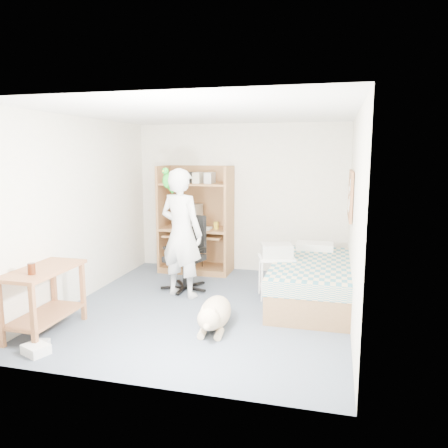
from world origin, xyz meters
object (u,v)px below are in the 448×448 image
object	(u,v)px
side_desk	(44,291)
office_chair	(187,264)
bed	(311,281)
person	(181,233)
printer_cart	(276,270)
computer_hutch	(197,224)
dog	(215,313)

from	to	relation	value
side_desk	office_chair	world-z (taller)	office_chair
office_chair	bed	bearing A→B (deg)	13.49
person	printer_cart	size ratio (longest dim) A/B	3.08
computer_hutch	bed	world-z (taller)	computer_hutch
computer_hutch	office_chair	xyz separation A→B (m)	(0.17, -1.02, -0.43)
bed	side_desk	bearing A→B (deg)	-147.50
side_desk	office_chair	size ratio (longest dim) A/B	0.92
office_chair	dog	world-z (taller)	office_chair
side_desk	person	bearing A→B (deg)	56.81
bed	office_chair	distance (m)	1.83
computer_hutch	printer_cart	world-z (taller)	computer_hutch
side_desk	dog	size ratio (longest dim) A/B	0.90
office_chair	dog	xyz separation A→B (m)	(0.80, -1.33, -0.21)
dog	computer_hutch	bearing A→B (deg)	106.84
bed	person	distance (m)	1.91
dog	side_desk	bearing A→B (deg)	-167.71
dog	person	bearing A→B (deg)	121.20
office_chair	person	size ratio (longest dim) A/B	0.60
side_desk	computer_hutch	bearing A→B (deg)	73.86
person	office_chair	bearing A→B (deg)	-67.18
computer_hutch	printer_cart	bearing A→B (deg)	-35.33
person	dog	xyz separation A→B (m)	(0.77, -1.02, -0.72)
computer_hutch	person	distance (m)	1.34
person	dog	size ratio (longest dim) A/B	1.63
office_chair	side_desk	bearing A→B (deg)	-101.32
side_desk	person	size ratio (longest dim) A/B	0.55
computer_hutch	dog	size ratio (longest dim) A/B	1.62
person	bed	bearing A→B (deg)	-156.81
bed	dog	world-z (taller)	bed
office_chair	dog	size ratio (longest dim) A/B	0.98
bed	side_desk	distance (m)	3.39
bed	person	size ratio (longest dim) A/B	1.12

